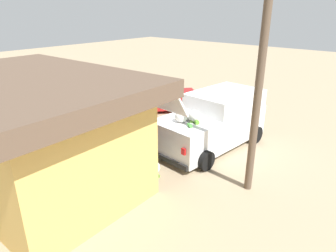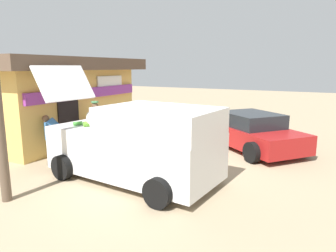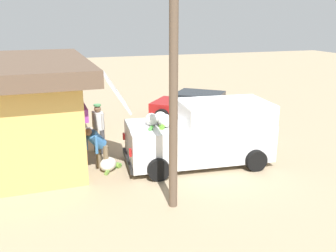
{
  "view_description": "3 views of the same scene",
  "coord_description": "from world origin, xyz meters",
  "px_view_note": "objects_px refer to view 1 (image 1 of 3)",
  "views": [
    {
      "loc": [
        -7.23,
        8.71,
        4.74
      ],
      "look_at": [
        -0.81,
        1.23,
        0.87
      ],
      "focal_mm": 32.46,
      "sensor_mm": 36.0,
      "label": 1
    },
    {
      "loc": [
        -7.92,
        -4.22,
        2.8
      ],
      "look_at": [
        0.62,
        0.38,
        0.93
      ],
      "focal_mm": 32.75,
      "sensor_mm": 36.0,
      "label": 2
    },
    {
      "loc": [
        -11.67,
        4.29,
        4.38
      ],
      "look_at": [
        -0.26,
        0.55,
        0.78
      ],
      "focal_mm": 39.26,
      "sensor_mm": 36.0,
      "label": 3
    }
  ],
  "objects_px": {
    "parked_sedan": "(156,98)",
    "vendor_standing": "(116,132)",
    "storefront_bar": "(33,131)",
    "paint_bucket": "(81,140)",
    "unloaded_banana_pile": "(153,167)",
    "customer_bending": "(144,151)",
    "delivery_van": "(213,121)"
  },
  "relations": [
    {
      "from": "parked_sedan",
      "to": "vendor_standing",
      "type": "relative_size",
      "value": 2.56
    },
    {
      "from": "storefront_bar",
      "to": "paint_bucket",
      "type": "xyz_separation_m",
      "value": [
        1.53,
        -2.34,
        -1.5
      ]
    },
    {
      "from": "unloaded_banana_pile",
      "to": "paint_bucket",
      "type": "distance_m",
      "value": 3.5
    },
    {
      "from": "paint_bucket",
      "to": "storefront_bar",
      "type": "bearing_deg",
      "value": 123.23
    },
    {
      "from": "vendor_standing",
      "to": "customer_bending",
      "type": "distance_m",
      "value": 1.54
    },
    {
      "from": "delivery_van",
      "to": "customer_bending",
      "type": "height_order",
      "value": "delivery_van"
    },
    {
      "from": "customer_bending",
      "to": "unloaded_banana_pile",
      "type": "height_order",
      "value": "customer_bending"
    },
    {
      "from": "storefront_bar",
      "to": "delivery_van",
      "type": "xyz_separation_m",
      "value": [
        -2.21,
        -5.44,
        -0.7
      ]
    },
    {
      "from": "unloaded_banana_pile",
      "to": "paint_bucket",
      "type": "xyz_separation_m",
      "value": [
        3.49,
        0.21,
        -0.02
      ]
    },
    {
      "from": "unloaded_banana_pile",
      "to": "storefront_bar",
      "type": "bearing_deg",
      "value": 52.49
    },
    {
      "from": "vendor_standing",
      "to": "customer_bending",
      "type": "height_order",
      "value": "vendor_standing"
    },
    {
      "from": "delivery_van",
      "to": "paint_bucket",
      "type": "height_order",
      "value": "delivery_van"
    },
    {
      "from": "vendor_standing",
      "to": "storefront_bar",
      "type": "bearing_deg",
      "value": 81.05
    },
    {
      "from": "delivery_van",
      "to": "parked_sedan",
      "type": "bearing_deg",
      "value": -21.52
    },
    {
      "from": "storefront_bar",
      "to": "parked_sedan",
      "type": "relative_size",
      "value": 1.59
    },
    {
      "from": "delivery_van",
      "to": "paint_bucket",
      "type": "distance_m",
      "value": 4.93
    },
    {
      "from": "delivery_van",
      "to": "vendor_standing",
      "type": "xyz_separation_m",
      "value": [
        1.82,
        2.95,
        0.0
      ]
    },
    {
      "from": "delivery_van",
      "to": "unloaded_banana_pile",
      "type": "bearing_deg",
      "value": 84.92
    },
    {
      "from": "vendor_standing",
      "to": "customer_bending",
      "type": "xyz_separation_m",
      "value": [
        -1.51,
        0.25,
        -0.12
      ]
    },
    {
      "from": "paint_bucket",
      "to": "customer_bending",
      "type": "bearing_deg",
      "value": 178.38
    },
    {
      "from": "storefront_bar",
      "to": "vendor_standing",
      "type": "height_order",
      "value": "storefront_bar"
    },
    {
      "from": "storefront_bar",
      "to": "paint_bucket",
      "type": "relative_size",
      "value": 22.11
    },
    {
      "from": "parked_sedan",
      "to": "vendor_standing",
      "type": "xyz_separation_m",
      "value": [
        -2.57,
        4.68,
        0.35
      ]
    },
    {
      "from": "customer_bending",
      "to": "paint_bucket",
      "type": "height_order",
      "value": "customer_bending"
    },
    {
      "from": "customer_bending",
      "to": "storefront_bar",
      "type": "bearing_deg",
      "value": 49.67
    },
    {
      "from": "delivery_van",
      "to": "vendor_standing",
      "type": "height_order",
      "value": "delivery_van"
    },
    {
      "from": "storefront_bar",
      "to": "vendor_standing",
      "type": "bearing_deg",
      "value": -98.95
    },
    {
      "from": "delivery_van",
      "to": "unloaded_banana_pile",
      "type": "xyz_separation_m",
      "value": [
        0.26,
        2.89,
        -0.77
      ]
    },
    {
      "from": "unloaded_banana_pile",
      "to": "paint_bucket",
      "type": "height_order",
      "value": "unloaded_banana_pile"
    },
    {
      "from": "parked_sedan",
      "to": "unloaded_banana_pile",
      "type": "distance_m",
      "value": 6.21
    },
    {
      "from": "customer_bending",
      "to": "paint_bucket",
      "type": "xyz_separation_m",
      "value": [
        3.44,
        -0.1,
        -0.67
      ]
    },
    {
      "from": "customer_bending",
      "to": "paint_bucket",
      "type": "distance_m",
      "value": 3.51
    }
  ]
}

